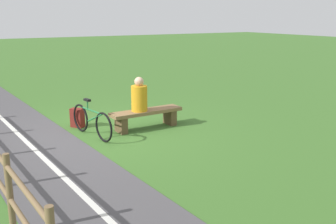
% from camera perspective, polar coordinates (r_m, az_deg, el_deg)
% --- Properties ---
extents(ground_plane, '(80.00, 80.00, 0.00)m').
position_cam_1_polar(ground_plane, '(9.06, -9.67, -3.11)').
color(ground_plane, '#3D6B28').
extents(bench, '(1.79, 0.49, 0.45)m').
position_cam_1_polar(bench, '(9.27, -3.19, -0.51)').
color(bench, brown).
rests_on(bench, ground_plane).
extents(person_seated, '(0.39, 0.39, 0.80)m').
position_cam_1_polar(person_seated, '(9.08, -4.23, 2.25)').
color(person_seated, orange).
rests_on(person_seated, bench).
extents(bicycle, '(0.33, 1.65, 0.83)m').
position_cam_1_polar(bicycle, '(8.78, -11.11, -1.36)').
color(bicycle, black).
rests_on(bicycle, ground_plane).
extents(backpack, '(0.34, 0.36, 0.46)m').
position_cam_1_polar(backpack, '(9.63, -13.09, -0.85)').
color(backpack, maroon).
rests_on(backpack, ground_plane).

